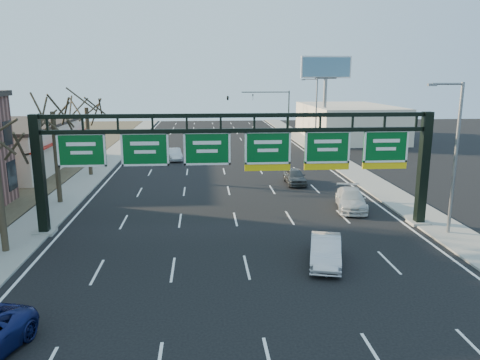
{
  "coord_description": "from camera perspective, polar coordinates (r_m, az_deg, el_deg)",
  "views": [
    {
      "loc": [
        -2.09,
        -19.75,
        9.35
      ],
      "look_at": [
        0.12,
        7.66,
        3.2
      ],
      "focal_mm": 35.0,
      "sensor_mm": 36.0,
      "label": 1
    }
  ],
  "objects": [
    {
      "name": "car_white_wagon",
      "position": [
        34.39,
        13.37,
        -2.3
      ],
      "size": [
        2.9,
        5.16,
        1.41
      ],
      "primitive_type": "imported",
      "rotation": [
        0.0,
        0.0,
        -0.2
      ],
      "color": "silver",
      "rests_on": "ground"
    },
    {
      "name": "tree_far",
      "position": [
        46.05,
        -18.33,
        9.66
      ],
      "size": [
        3.6,
        3.6,
        8.86
      ],
      "color": "#30271B",
      "rests_on": "sidewalk_left"
    },
    {
      "name": "billboard_right",
      "position": [
        66.96,
        10.41,
        12.16
      ],
      "size": [
        7.0,
        0.5,
        12.0
      ],
      "color": "slate",
      "rests_on": "ground"
    },
    {
      "name": "sidewalk_right",
      "position": [
        43.46,
        15.54,
        -0.21
      ],
      "size": [
        3.0,
        120.0,
        0.12
      ],
      "primitive_type": "cube",
      "color": "gray",
      "rests_on": "ground"
    },
    {
      "name": "tree_mid",
      "position": [
        36.4,
        -22.03,
        9.35
      ],
      "size": [
        3.6,
        3.6,
        9.24
      ],
      "color": "#30271B",
      "rests_on": "sidewalk_left"
    },
    {
      "name": "lane_markings",
      "position": [
        40.89,
        -1.56,
        -0.61
      ],
      "size": [
        21.6,
        120.0,
        0.01
      ],
      "primitive_type": "cube",
      "color": "white",
      "rests_on": "ground"
    },
    {
      "name": "sign_gantry",
      "position": [
        28.24,
        0.02,
        2.98
      ],
      "size": [
        24.6,
        1.2,
        7.2
      ],
      "color": "black",
      "rests_on": "ground"
    },
    {
      "name": "car_silver_sedan",
      "position": [
        24.31,
        10.39,
        -8.46
      ],
      "size": [
        2.49,
        4.49,
        1.4
      ],
      "primitive_type": "imported",
      "rotation": [
        0.0,
        0.0,
        -0.25
      ],
      "color": "#BBBABF",
      "rests_on": "ground"
    },
    {
      "name": "building_right_distant",
      "position": [
        73.49,
        13.0,
        6.94
      ],
      "size": [
        12.0,
        20.0,
        5.0
      ],
      "primitive_type": "cube",
      "color": "#BDB19C",
      "rests_on": "ground"
    },
    {
      "name": "streetlight_far",
      "position": [
        61.65,
        9.16,
        8.48
      ],
      "size": [
        2.15,
        0.22,
        9.0
      ],
      "color": "slate",
      "rests_on": "sidewalk_right"
    },
    {
      "name": "ground",
      "position": [
        21.96,
        1.33,
        -12.61
      ],
      "size": [
        160.0,
        160.0,
        0.0
      ],
      "primitive_type": "plane",
      "color": "black",
      "rests_on": "ground"
    },
    {
      "name": "streetlight_near",
      "position": [
        29.89,
        24.64,
        3.25
      ],
      "size": [
        2.15,
        0.22,
        9.0
      ],
      "color": "slate",
      "rests_on": "sidewalk_right"
    },
    {
      "name": "sidewalk_left",
      "position": [
        42.21,
        -19.19,
        -0.82
      ],
      "size": [
        3.0,
        120.0,
        0.12
      ],
      "primitive_type": "cube",
      "color": "gray",
      "rests_on": "ground"
    },
    {
      "name": "traffic_signal_mast",
      "position": [
        75.26,
        1.34,
        9.67
      ],
      "size": [
        10.16,
        0.54,
        7.0
      ],
      "color": "black",
      "rests_on": "ground"
    },
    {
      "name": "car_silver_distant",
      "position": [
        53.35,
        -8.0,
        3.11
      ],
      "size": [
        2.1,
        4.2,
        1.32
      ],
      "primitive_type": "imported",
      "rotation": [
        0.0,
        0.0,
        0.18
      ],
      "color": "#B4B3B9",
      "rests_on": "ground"
    },
    {
      "name": "car_grey_far",
      "position": [
        41.46,
        6.71,
        0.45
      ],
      "size": [
        1.62,
        4.01,
        1.37
      ],
      "primitive_type": "imported",
      "rotation": [
        0.0,
        0.0,
        0.0
      ],
      "color": "#404345",
      "rests_on": "ground"
    },
    {
      "name": "cream_strip",
      "position": [
        52.93,
        -26.11,
        3.73
      ],
      "size": [
        10.9,
        18.4,
        4.7
      ],
      "color": "#BDB19C",
      "rests_on": "ground"
    }
  ]
}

